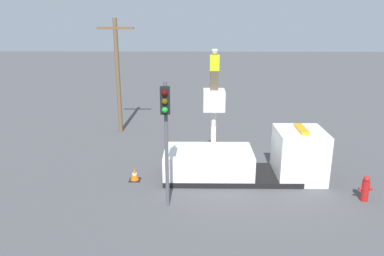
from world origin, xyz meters
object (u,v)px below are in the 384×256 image
at_px(worker, 215,70).
at_px(traffic_cone_rear, 135,175).
at_px(bucket_truck, 248,160).
at_px(fire_hydrant, 365,189).
at_px(traffic_light_pole, 166,121).
at_px(utility_pole, 118,72).

bearing_deg(worker, traffic_cone_rear, -174.12).
distance_m(bucket_truck, worker, 4.43).
height_order(bucket_truck, fire_hydrant, bucket_truck).
bearing_deg(traffic_light_pole, traffic_cone_rear, 124.16).
bearing_deg(traffic_light_pole, worker, 56.50).
bearing_deg(fire_hydrant, worker, 160.23).
height_order(worker, traffic_cone_rear, worker).
distance_m(bucket_truck, traffic_light_pole, 5.24).
distance_m(traffic_cone_rear, utility_pole, 8.50).
height_order(bucket_truck, traffic_cone_rear, bucket_truck).
distance_m(fire_hydrant, utility_pole, 15.31).
height_order(traffic_light_pole, traffic_cone_rear, traffic_light_pole).
xyz_separation_m(worker, utility_pole, (-5.66, 7.05, -1.17)).
xyz_separation_m(bucket_truck, utility_pole, (-7.27, 7.05, 2.96)).
bearing_deg(traffic_cone_rear, bucket_truck, 4.06).
bearing_deg(bucket_truck, worker, 180.00).
distance_m(bucket_truck, traffic_cone_rear, 5.24).
xyz_separation_m(bucket_truck, traffic_cone_rear, (-5.19, -0.37, -0.62)).
bearing_deg(traffic_cone_rear, utility_pole, 105.64).
relative_size(worker, fire_hydrant, 1.63).
height_order(fire_hydrant, traffic_cone_rear, fire_hydrant).
bearing_deg(bucket_truck, traffic_light_pole, -140.79).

